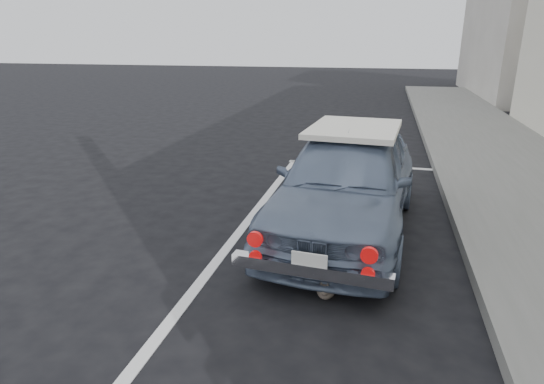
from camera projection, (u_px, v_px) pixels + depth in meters
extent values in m
cube|color=silver|center=(364.00, 165.00, 8.99)|extent=(3.00, 0.12, 0.01)
cube|color=silver|center=(244.00, 226.00, 6.09)|extent=(0.12, 7.00, 0.01)
imported|color=slate|center=(347.00, 181.00, 5.77)|extent=(1.90, 4.05, 1.34)
cube|color=white|center=(355.00, 128.00, 5.93)|extent=(1.23, 1.58, 0.07)
cube|color=silver|center=(310.00, 270.00, 4.14)|extent=(1.51, 0.25, 0.12)
cube|color=white|center=(309.00, 262.00, 4.07)|extent=(0.33, 0.05, 0.17)
cylinder|color=red|center=(255.00, 239.00, 4.19)|extent=(0.15, 0.05, 0.15)
cylinder|color=red|center=(369.00, 255.00, 3.88)|extent=(0.15, 0.05, 0.15)
cylinder|color=red|center=(255.00, 257.00, 4.25)|extent=(0.12, 0.05, 0.12)
cylinder|color=red|center=(368.00, 274.00, 3.94)|extent=(0.12, 0.05, 0.12)
ellipsoid|color=#726556|center=(327.00, 288.00, 4.38)|extent=(0.20, 0.30, 0.18)
sphere|color=#726556|center=(324.00, 289.00, 4.25)|extent=(0.11, 0.11, 0.11)
cone|color=#726556|center=(321.00, 283.00, 4.24)|extent=(0.04, 0.04, 0.04)
cone|color=#726556|center=(328.00, 284.00, 4.22)|extent=(0.04, 0.04, 0.04)
cylinder|color=#726556|center=(333.00, 287.00, 4.52)|extent=(0.09, 0.19, 0.03)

